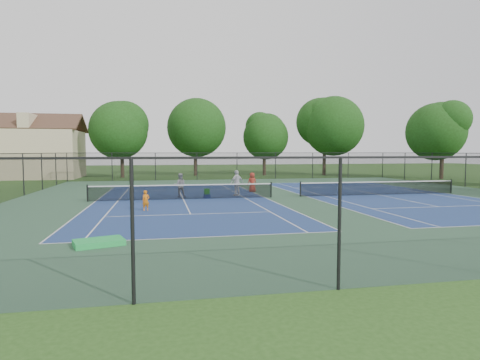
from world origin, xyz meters
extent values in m
plane|color=#234716|center=(0.00, 0.00, 0.00)|extent=(140.00, 140.00, 0.00)
cube|color=#2B4D35|center=(0.00, 0.00, 0.00)|extent=(36.00, 36.00, 0.01)
cube|color=navy|center=(-7.00, 0.00, 0.01)|extent=(10.97, 23.77, 0.00)
cube|color=white|center=(-7.00, 11.88, 0.01)|extent=(10.97, 0.06, 0.00)
cube|color=white|center=(-7.00, -11.88, 0.01)|extent=(10.97, 0.06, 0.00)
cube|color=white|center=(-12.48, 0.00, 0.01)|extent=(0.06, 23.77, 0.00)
cube|color=white|center=(-1.51, 0.00, 0.01)|extent=(0.06, 23.77, 0.00)
cube|color=white|center=(-11.12, 0.00, 0.01)|extent=(0.06, 23.77, 0.00)
cube|color=white|center=(-2.88, 0.00, 0.01)|extent=(0.06, 23.77, 0.00)
cube|color=white|center=(-7.00, 6.40, 0.01)|extent=(8.23, 0.06, 0.00)
cube|color=white|center=(-7.00, -6.40, 0.01)|extent=(8.23, 0.06, 0.00)
cube|color=white|center=(-7.00, 0.00, 0.01)|extent=(0.06, 12.80, 0.00)
cylinder|color=black|center=(-12.95, 0.00, 0.54)|extent=(0.10, 0.10, 1.07)
cylinder|color=black|center=(-1.05, 0.00, 0.54)|extent=(0.10, 0.10, 1.07)
cube|color=black|center=(-7.00, 0.00, 0.47)|extent=(11.90, 0.01, 0.90)
cube|color=white|center=(-7.00, 0.00, 0.95)|extent=(11.90, 0.04, 0.07)
cube|color=navy|center=(7.00, 0.00, 0.01)|extent=(10.97, 23.77, 0.00)
cube|color=white|center=(7.00, 11.88, 0.01)|extent=(10.97, 0.06, 0.00)
cube|color=white|center=(1.51, 0.00, 0.01)|extent=(0.06, 23.77, 0.00)
cube|color=white|center=(12.48, 0.00, 0.01)|extent=(0.06, 23.77, 0.00)
cube|color=white|center=(2.88, 0.00, 0.01)|extent=(0.06, 23.77, 0.00)
cube|color=white|center=(11.12, 0.00, 0.01)|extent=(0.06, 23.77, 0.00)
cube|color=white|center=(7.00, 6.40, 0.01)|extent=(8.23, 0.06, 0.00)
cube|color=white|center=(7.00, -6.40, 0.01)|extent=(8.23, 0.06, 0.00)
cube|color=white|center=(7.00, 0.00, 0.01)|extent=(0.06, 12.80, 0.00)
cylinder|color=black|center=(1.05, 0.00, 0.54)|extent=(0.10, 0.10, 1.07)
cylinder|color=black|center=(12.95, 0.00, 0.54)|extent=(0.10, 0.10, 1.07)
cube|color=black|center=(7.00, 0.00, 0.47)|extent=(11.90, 0.01, 0.90)
cube|color=white|center=(7.00, 0.00, 0.95)|extent=(11.90, 0.04, 0.07)
cylinder|color=black|center=(-18.00, 18.00, 1.50)|extent=(0.08, 0.08, 3.00)
cylinder|color=black|center=(-13.50, 18.00, 1.50)|extent=(0.08, 0.08, 3.00)
cylinder|color=black|center=(-9.00, 18.00, 1.50)|extent=(0.08, 0.08, 3.00)
cylinder|color=black|center=(-9.00, -18.00, 1.50)|extent=(0.08, 0.08, 3.00)
cylinder|color=black|center=(-4.50, 18.00, 1.50)|extent=(0.08, 0.08, 3.00)
cylinder|color=black|center=(-4.50, -18.00, 1.50)|extent=(0.08, 0.08, 3.00)
cylinder|color=black|center=(0.00, 18.00, 1.50)|extent=(0.08, 0.08, 3.00)
cylinder|color=black|center=(4.50, 18.00, 1.50)|extent=(0.08, 0.08, 3.00)
cylinder|color=black|center=(9.00, 18.00, 1.50)|extent=(0.08, 0.08, 3.00)
cylinder|color=black|center=(13.50, 18.00, 1.50)|extent=(0.08, 0.08, 3.00)
cylinder|color=black|center=(18.00, 18.00, 1.50)|extent=(0.08, 0.08, 3.00)
cylinder|color=black|center=(18.00, 4.50, 1.50)|extent=(0.08, 0.08, 3.00)
cylinder|color=black|center=(-18.00, 4.50, 1.50)|extent=(0.08, 0.08, 3.00)
cylinder|color=black|center=(18.00, 9.00, 1.50)|extent=(0.08, 0.08, 3.00)
cylinder|color=black|center=(-18.00, 9.00, 1.50)|extent=(0.08, 0.08, 3.00)
cylinder|color=black|center=(18.00, 13.50, 1.50)|extent=(0.08, 0.08, 3.00)
cylinder|color=black|center=(-18.00, 13.50, 1.50)|extent=(0.08, 0.08, 3.00)
cube|color=black|center=(0.00, 18.00, 1.50)|extent=(36.00, 0.01, 3.00)
cube|color=black|center=(0.00, 18.00, 3.00)|extent=(36.00, 0.05, 0.05)
cylinder|color=#2D2116|center=(-13.00, 24.00, 1.89)|extent=(0.44, 0.44, 3.78)
sphere|color=#17340E|center=(-13.00, 24.00, 5.65)|extent=(6.80, 6.80, 6.80)
sphere|color=#17340E|center=(-13.00, 24.00, 6.31)|extent=(5.58, 5.58, 5.58)
sphere|color=#17340E|center=(-13.00, 24.00, 6.98)|extent=(4.35, 4.35, 4.35)
cylinder|color=#2D2116|center=(-4.00, 26.00, 2.07)|extent=(0.44, 0.44, 4.14)
sphere|color=#17340E|center=(-4.00, 26.00, 6.23)|extent=(7.60, 7.60, 7.60)
sphere|color=#17340E|center=(-4.00, 26.00, 6.85)|extent=(6.23, 6.23, 6.23)
sphere|color=#17340E|center=(-4.00, 26.00, 7.48)|extent=(4.86, 4.86, 4.86)
cylinder|color=#2D2116|center=(5.00, 25.00, 1.71)|extent=(0.44, 0.44, 3.42)
sphere|color=#17340E|center=(5.00, 25.00, 5.07)|extent=(6.00, 6.00, 6.00)
sphere|color=#17340E|center=(5.00, 25.00, 5.77)|extent=(4.92, 4.92, 4.92)
sphere|color=#17340E|center=(5.00, 25.00, 6.48)|extent=(3.84, 3.84, 3.84)
cylinder|color=#2D2116|center=(13.00, 24.00, 2.16)|extent=(0.44, 0.44, 4.32)
sphere|color=#17340E|center=(13.00, 24.00, 6.46)|extent=(7.80, 7.80, 7.80)
sphere|color=#17340E|center=(13.00, 24.00, 7.08)|extent=(6.40, 6.40, 6.40)
sphere|color=#17340E|center=(13.00, 24.00, 7.69)|extent=(4.99, 4.99, 4.99)
cylinder|color=#2D2116|center=(23.00, 14.00, 1.80)|extent=(0.44, 0.44, 3.60)
sphere|color=#17340E|center=(23.00, 14.00, 5.41)|extent=(6.60, 6.60, 6.60)
sphere|color=#17340E|center=(23.00, 14.00, 6.09)|extent=(5.41, 5.41, 5.41)
sphere|color=#17340E|center=(23.00, 14.00, 6.76)|extent=(4.22, 4.22, 4.22)
cube|color=tan|center=(-23.00, 25.00, 2.80)|extent=(10.00, 8.00, 5.60)
cube|color=tan|center=(-23.00, 25.00, 6.48)|extent=(1.20, 8.00, 1.76)
cube|color=#422B1E|center=(-23.00, 23.00, 6.58)|extent=(10.80, 4.10, 2.15)
cube|color=#422B1E|center=(-23.00, 27.00, 6.58)|extent=(10.80, 4.10, 2.15)
imported|color=orange|center=(-9.22, -4.62, 0.54)|extent=(0.46, 0.38, 1.08)
imported|color=gray|center=(-7.15, 1.33, 0.83)|extent=(0.82, 0.65, 1.65)
imported|color=silver|center=(-3.16, 1.42, 0.92)|extent=(1.16, 0.89, 1.83)
imported|color=maroon|center=(-1.50, 3.85, 0.76)|extent=(0.82, 0.62, 1.52)
cube|color=navy|center=(-5.41, 0.40, 0.14)|extent=(0.45, 0.34, 0.27)
cube|color=green|center=(-5.41, 0.40, 0.46)|extent=(0.38, 0.31, 0.38)
cube|color=green|center=(-10.48, -12.45, 0.11)|extent=(1.79, 1.41, 0.19)
camera|label=1|loc=(-8.42, -26.29, 3.13)|focal=30.00mm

